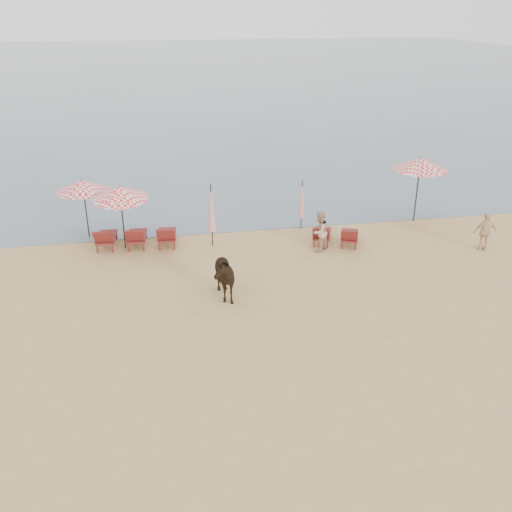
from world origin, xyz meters
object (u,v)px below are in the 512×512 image
Objects in this scene: umbrella_open_left_b at (120,193)px; beachgoer_right_a at (319,232)px; umbrella_open_right at (420,164)px; cow at (220,275)px; lounger_cluster_right at (336,235)px; umbrella_closed_left at (211,208)px; beachgoer_right_b at (485,232)px; lounger_cluster_left at (136,236)px; umbrella_closed_right at (302,199)px; umbrella_open_left_a at (83,186)px.

umbrella_open_left_b is 7.58m from beachgoer_right_a.
cow is (-9.18, -5.44, -1.75)m from umbrella_open_right.
umbrella_closed_left is at bearing -169.13° from lounger_cluster_right.
umbrella_closed_left reaches higher than beachgoer_right_b.
lounger_cluster_left is 1.27× the size of umbrella_closed_left.
lounger_cluster_right is 5.62m from beachgoer_right_b.
umbrella_closed_right reaches higher than beachgoer_right_a.
beachgoer_right_b is at bearing -24.41° from umbrella_open_left_b.
umbrella_closed_left reaches higher than umbrella_closed_right.
umbrella_open_left_a reaches higher than beachgoer_right_a.
umbrella_open_left_b is 1.73× the size of beachgoer_right_b.
beachgoer_right_a is at bearing -157.13° from umbrella_open_right.
umbrella_open_left_b is at bearing -24.35° from umbrella_open_left_a.
umbrella_open_left_a is at bearing 118.67° from cow.
umbrella_open_right is 1.35× the size of umbrella_closed_right.
umbrella_closed_right is at bearing 10.95° from lounger_cluster_left.
umbrella_closed_right is at bearing 16.02° from umbrella_open_left_a.
cow is at bearing -55.98° from lounger_cluster_left.
umbrella_closed_left is at bearing 0.07° from umbrella_open_left_a.
beachgoer_right_a is at bearing -18.40° from umbrella_closed_left.
lounger_cluster_right is 0.98m from beachgoer_right_a.
umbrella_open_right is at bearing 46.41° from lounger_cluster_right.
umbrella_closed_right reaches higher than lounger_cluster_left.
umbrella_closed_left is at bearing -175.81° from umbrella_open_right.
lounger_cluster_right is 1.05× the size of umbrella_closed_right.
umbrella_closed_right is (6.76, 0.78, 0.82)m from lounger_cluster_left.
cow is at bearing 19.47° from beachgoer_right_b.
umbrella_closed_left is at bearing -2.36° from lounger_cluster_left.
beachgoer_right_a is (-5.01, -2.43, -1.73)m from umbrella_open_right.
umbrella_open_left_a is 0.97× the size of umbrella_closed_left.
umbrella_open_left_b is at bearing -179.24° from umbrella_open_right.
cow is (4.56, -6.09, -1.38)m from umbrella_open_left_a.
umbrella_open_left_a reaches higher than lounger_cluster_right.
lounger_cluster_right is 2.32m from umbrella_closed_right.
umbrella_open_right is 1.78× the size of beachgoer_right_a.
umbrella_open_left_a is at bearing -62.30° from beachgoer_right_a.
lounger_cluster_right is at bearing -4.62° from lounger_cluster_left.
umbrella_open_right is 4.11m from beachgoer_right_b.
lounger_cluster_right is at bearing -157.76° from umbrella_open_right.
umbrella_closed_left is at bearing 78.58° from cow.
umbrella_closed_left is at bearing -61.29° from beachgoer_right_a.
umbrella_open_right is (4.21, 1.98, 2.10)m from lounger_cluster_right.
lounger_cluster_left is at bearing -56.45° from beachgoer_right_a.
umbrella_closed_left is (4.81, -1.77, -0.63)m from umbrella_open_left_a.
beachgoer_right_a reaches higher than lounger_cluster_right.
cow is at bearing -123.95° from lounger_cluster_right.
umbrella_closed_right is at bearing -6.65° from umbrella_open_left_b.
umbrella_open_right is at bearing 8.13° from lounger_cluster_left.
umbrella_open_right is at bearing -9.27° from umbrella_open_left_b.
lounger_cluster_left is at bearing -10.71° from umbrella_open_left_b.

